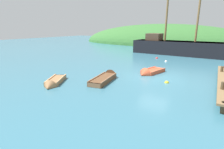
% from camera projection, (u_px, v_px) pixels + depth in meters
% --- Properties ---
extents(ground_plane, '(120.00, 120.00, 0.00)m').
position_uv_depth(ground_plane, '(155.00, 77.00, 14.96)').
color(ground_plane, teal).
extents(shore_hill, '(45.91, 21.79, 10.16)m').
position_uv_depth(shore_hill, '(160.00, 43.00, 47.25)').
color(shore_hill, '#387033').
rests_on(shore_hill, ground).
extents(sailing_ship, '(16.35, 4.19, 12.75)m').
position_uv_depth(sailing_ship, '(176.00, 49.00, 27.38)').
color(sailing_ship, black).
rests_on(sailing_ship, ground).
extents(rowboat_outer_right, '(1.89, 3.23, 1.11)m').
position_uv_depth(rowboat_outer_right, '(150.00, 73.00, 16.07)').
color(rowboat_outer_right, '#C64C2D').
rests_on(rowboat_outer_right, ground).
extents(rowboat_near_dock, '(2.26, 3.06, 0.89)m').
position_uv_depth(rowboat_near_dock, '(54.00, 83.00, 13.10)').
color(rowboat_near_dock, '#9E7047').
rests_on(rowboat_near_dock, ground).
extents(rowboat_center, '(1.69, 3.99, 1.04)m').
position_uv_depth(rowboat_center, '(106.00, 78.00, 14.22)').
color(rowboat_center, brown).
rests_on(rowboat_center, ground).
extents(buoy_white, '(0.32, 0.32, 0.32)m').
position_uv_depth(buoy_white, '(166.00, 62.00, 21.80)').
color(buoy_white, white).
rests_on(buoy_white, ground).
extents(buoy_yellow, '(0.34, 0.34, 0.34)m').
position_uv_depth(buoy_yellow, '(167.00, 83.00, 13.39)').
color(buoy_yellow, yellow).
rests_on(buoy_yellow, ground).
extents(buoy_red, '(0.34, 0.34, 0.34)m').
position_uv_depth(buoy_red, '(157.00, 58.00, 24.07)').
color(buoy_red, red).
rests_on(buoy_red, ground).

